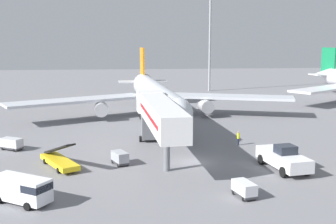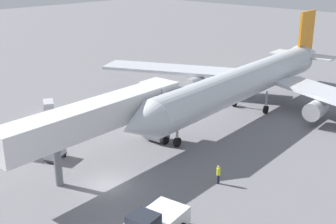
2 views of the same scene
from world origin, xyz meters
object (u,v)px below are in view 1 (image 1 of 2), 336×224
at_px(safety_cone_alpha, 296,153).
at_px(baggage_cart_mid_right, 244,189).
at_px(service_van_mid_left, 23,189).
at_px(baggage_cart_far_center, 120,157).
at_px(airplane_at_gate, 155,95).
at_px(pushback_tug, 283,158).
at_px(ground_crew_worker_midground, 238,138).
at_px(jet_bridge, 159,114).
at_px(belt_loader_truck, 59,160).
at_px(baggage_cart_near_left, 12,143).
at_px(apron_light_mast, 210,11).

bearing_deg(safety_cone_alpha, baggage_cart_mid_right, -127.99).
height_order(service_van_mid_left, baggage_cart_far_center, service_van_mid_left).
bearing_deg(baggage_cart_far_center, airplane_at_gate, 77.66).
bearing_deg(pushback_tug, ground_crew_worker_midground, 100.11).
xyz_separation_m(pushback_tug, baggage_cart_mid_right, (-6.38, -7.53, -0.50)).
height_order(jet_bridge, belt_loader_truck, jet_bridge).
xyz_separation_m(jet_bridge, baggage_cart_near_left, (-18.18, 4.64, -4.28)).
bearing_deg(baggage_cart_mid_right, jet_bridge, 113.91).
xyz_separation_m(baggage_cart_far_center, ground_crew_worker_midground, (15.41, 7.35, 0.17)).
distance_m(pushback_tug, safety_cone_alpha, 6.44).
xyz_separation_m(ground_crew_worker_midground, apron_light_mast, (7.82, 59.21, 19.92)).
bearing_deg(service_van_mid_left, safety_cone_alpha, 22.91).
xyz_separation_m(belt_loader_truck, baggage_cart_mid_right, (17.57, -10.97, 0.00)).
bearing_deg(airplane_at_gate, baggage_cart_far_center, -102.34).
bearing_deg(pushback_tug, safety_cone_alpha, 55.52).
bearing_deg(ground_crew_worker_midground, airplane_at_gate, 116.23).
bearing_deg(belt_loader_truck, baggage_cart_near_left, 130.80).
bearing_deg(baggage_cart_near_left, safety_cone_alpha, -10.38).
relative_size(airplane_at_gate, service_van_mid_left, 9.03).
height_order(safety_cone_alpha, apron_light_mast, apron_light_mast).
distance_m(pushback_tug, baggage_cart_mid_right, 9.88).
xyz_separation_m(pushback_tug, baggage_cart_near_left, (-30.98, 11.59, -0.44)).
height_order(airplane_at_gate, ground_crew_worker_midground, airplane_at_gate).
bearing_deg(service_van_mid_left, baggage_cart_near_left, 106.29).
height_order(baggage_cart_near_left, apron_light_mast, apron_light_mast).
bearing_deg(apron_light_mast, pushback_tug, -94.75).
distance_m(jet_bridge, pushback_tug, 15.07).
bearing_deg(apron_light_mast, safety_cone_alpha, -91.96).
height_order(baggage_cart_mid_right, apron_light_mast, apron_light_mast).
bearing_deg(safety_cone_alpha, pushback_tug, -124.48).
bearing_deg(baggage_cart_mid_right, airplane_at_gate, 97.73).
height_order(service_van_mid_left, baggage_cart_near_left, service_van_mid_left).
xyz_separation_m(service_van_mid_left, apron_light_mast, (31.37, 77.35, 19.59)).
height_order(baggage_cart_far_center, baggage_cart_mid_right, baggage_cart_far_center).
height_order(jet_bridge, baggage_cart_far_center, jet_bridge).
relative_size(airplane_at_gate, apron_light_mast, 1.63).
relative_size(service_van_mid_left, safety_cone_alpha, 7.40).
relative_size(jet_bridge, baggage_cart_mid_right, 7.76).
distance_m(service_van_mid_left, safety_cone_alpha, 31.65).
bearing_deg(jet_bridge, safety_cone_alpha, -5.90).
relative_size(belt_loader_truck, baggage_cart_near_left, 2.36).
bearing_deg(baggage_cart_mid_right, belt_loader_truck, 148.01).
bearing_deg(service_van_mid_left, baggage_cart_far_center, 52.97).
bearing_deg(ground_crew_worker_midground, service_van_mid_left, -142.39).
relative_size(belt_loader_truck, baggage_cart_far_center, 2.62).
height_order(airplane_at_gate, jet_bridge, airplane_at_gate).
bearing_deg(belt_loader_truck, pushback_tug, -8.18).
xyz_separation_m(pushback_tug, safety_cone_alpha, (3.61, 5.26, -0.90)).
relative_size(airplane_at_gate, baggage_cart_far_center, 18.73).
height_order(baggage_cart_far_center, safety_cone_alpha, baggage_cart_far_center).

